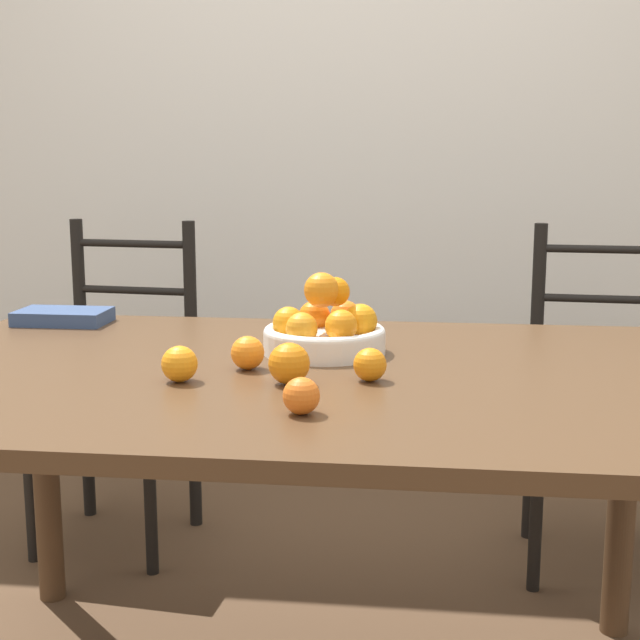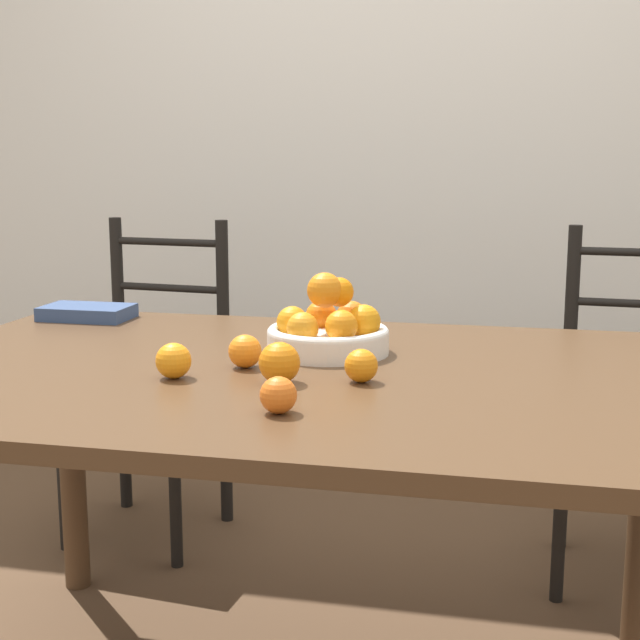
{
  "view_description": "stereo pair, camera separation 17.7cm",
  "coord_description": "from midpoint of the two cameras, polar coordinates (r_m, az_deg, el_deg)",
  "views": [
    {
      "loc": [
        0.26,
        -1.7,
        1.19
      ],
      "look_at": [
        0.04,
        0.07,
        0.86
      ],
      "focal_mm": 50.0,
      "sensor_mm": 36.0,
      "label": 1
    },
    {
      "loc": [
        0.43,
        -1.67,
        1.19
      ],
      "look_at": [
        0.04,
        0.07,
        0.86
      ],
      "focal_mm": 50.0,
      "sensor_mm": 36.0,
      "label": 2
    }
  ],
  "objects": [
    {
      "name": "fruit_bowl",
      "position": [
        1.9,
        -2.34,
        -0.56
      ],
      "size": [
        0.26,
        0.26,
        0.18
      ],
      "color": "white",
      "rests_on": "dining_table"
    },
    {
      "name": "chair_left",
      "position": [
        2.85,
        -14.5,
        -4.46
      ],
      "size": [
        0.46,
        0.44,
        1.0
      ],
      "rotation": [
        0.0,
        0.0,
        -0.1
      ],
      "color": "black",
      "rests_on": "ground_plane"
    },
    {
      "name": "orange_loose_0",
      "position": [
        1.67,
        0.18,
        -2.91
      ],
      "size": [
        0.06,
        0.06,
        0.06
      ],
      "color": "orange",
      "rests_on": "dining_table"
    },
    {
      "name": "orange_loose_3",
      "position": [
        1.46,
        -4.7,
        -4.91
      ],
      "size": [
        0.06,
        0.06,
        0.06
      ],
      "color": "orange",
      "rests_on": "dining_table"
    },
    {
      "name": "orange_loose_2",
      "position": [
        1.65,
        -5.08,
        -2.83
      ],
      "size": [
        0.08,
        0.08,
        0.08
      ],
      "color": "orange",
      "rests_on": "dining_table"
    },
    {
      "name": "dining_table",
      "position": [
        1.8,
        -4.39,
        -5.98
      ],
      "size": [
        1.66,
        1.08,
        0.78
      ],
      "color": "#4C331E",
      "rests_on": "ground_plane"
    },
    {
      "name": "orange_loose_4",
      "position": [
        1.77,
        -7.52,
        -2.13
      ],
      "size": [
        0.07,
        0.07,
        0.07
      ],
      "color": "orange",
      "rests_on": "dining_table"
    },
    {
      "name": "wall_back",
      "position": [
        3.32,
        1.02,
        12.28
      ],
      "size": [
        8.0,
        0.06,
        2.6
      ],
      "color": "silver",
      "rests_on": "ground_plane"
    },
    {
      "name": "orange_loose_1",
      "position": [
        1.7,
        -11.96,
        -2.8
      ],
      "size": [
        0.07,
        0.07,
        0.07
      ],
      "color": "orange",
      "rests_on": "dining_table"
    },
    {
      "name": "chair_right",
      "position": [
        2.69,
        15.9,
        -5.4
      ],
      "size": [
        0.44,
        0.43,
        1.0
      ],
      "rotation": [
        0.0,
        0.0,
        -0.06
      ],
      "color": "black",
      "rests_on": "ground_plane"
    },
    {
      "name": "book_stack",
      "position": [
        2.36,
        -18.21,
        0.19
      ],
      "size": [
        0.23,
        0.14,
        0.04
      ],
      "color": "#334770",
      "rests_on": "dining_table"
    }
  ]
}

